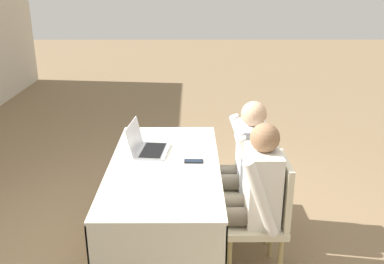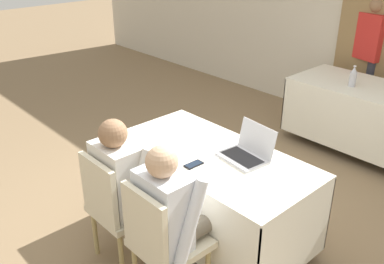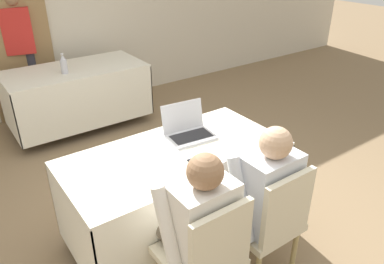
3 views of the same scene
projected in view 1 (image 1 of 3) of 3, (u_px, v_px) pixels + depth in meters
The scene contains 9 objects.
ground_plane at pixel (166, 250), 3.43m from camera, with size 24.00×24.00×0.00m, color #846B4C.
conference_table_near at pixel (165, 186), 3.23m from camera, with size 1.62×0.81×0.76m.
laptop at pixel (147, 147), 3.36m from camera, with size 0.38×0.32×0.24m.
cell_phone at pixel (194, 161), 3.20m from camera, with size 0.07×0.14×0.01m.
paper_beside_laptop at pixel (145, 163), 3.18m from camera, with size 0.27×0.33×0.00m.
chair_near_left at pixel (264, 212), 3.02m from camera, with size 0.44×0.44×0.90m.
chair_near_right at pixel (254, 179), 3.50m from camera, with size 0.44×0.44×0.90m.
person_checkered_shirt at pixel (250, 192), 2.96m from camera, with size 0.50×0.52×1.16m.
person_white_shirt at pixel (242, 162), 3.45m from camera, with size 0.50×0.52×1.16m.
Camera 1 is at (-2.89, -0.19, 2.07)m, focal length 40.00 mm.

